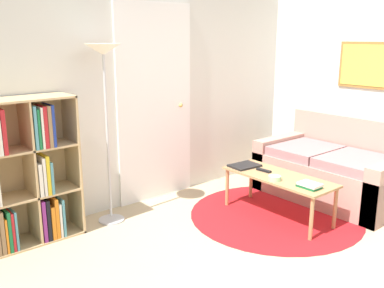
{
  "coord_description": "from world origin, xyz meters",
  "views": [
    {
      "loc": [
        -2.3,
        -1.52,
        1.75
      ],
      "look_at": [
        -0.02,
        1.22,
        0.85
      ],
      "focal_mm": 40.0,
      "sensor_mm": 36.0,
      "label": 1
    }
  ],
  "objects": [
    {
      "name": "wall_back",
      "position": [
        0.01,
        2.25,
        1.29
      ],
      "size": [
        7.54,
        0.11,
        2.6
      ],
      "color": "silver",
      "rests_on": "ground_plane"
    },
    {
      "name": "bookshelf",
      "position": [
        -1.38,
        2.04,
        0.61
      ],
      "size": [
        1.18,
        0.34,
        1.26
      ],
      "color": "tan",
      "rests_on": "ground_plane"
    },
    {
      "name": "laptop",
      "position": [
        0.86,
        1.42,
        0.44
      ],
      "size": [
        0.32,
        0.25,
        0.02
      ],
      "color": "black",
      "rests_on": "coffee_table"
    },
    {
      "name": "floor_lamp",
      "position": [
        -0.43,
        1.97,
        1.46
      ],
      "size": [
        0.33,
        0.33,
        1.69
      ],
      "color": "#B7B7BC",
      "rests_on": "ground_plane"
    },
    {
      "name": "book_stack_on_table",
      "position": [
        0.84,
        0.6,
        0.45
      ],
      "size": [
        0.15,
        0.2,
        0.04
      ],
      "color": "#196B38",
      "rests_on": "coffee_table"
    },
    {
      "name": "rug",
      "position": [
        0.91,
        1.02,
        0.0
      ],
      "size": [
        1.71,
        1.71,
        0.01
      ],
      "color": "#B2191E",
      "rests_on": "ground_plane"
    },
    {
      "name": "coffee_table",
      "position": [
        0.9,
        1.0,
        0.38
      ],
      "size": [
        0.45,
        1.13,
        0.43
      ],
      "color": "#AD7F51",
      "rests_on": "ground_plane"
    },
    {
      "name": "remote",
      "position": [
        0.89,
        1.18,
        0.44
      ],
      "size": [
        0.06,
        0.16,
        0.02
      ],
      "color": "black",
      "rests_on": "coffee_table"
    },
    {
      "name": "couch",
      "position": [
        1.85,
        0.96,
        0.29
      ],
      "size": [
        0.93,
        1.54,
        0.87
      ],
      "color": "tan",
      "rests_on": "ground_plane"
    },
    {
      "name": "wall_right",
      "position": [
        2.29,
        1.11,
        1.3
      ],
      "size": [
        0.08,
        5.23,
        2.6
      ],
      "color": "silver",
      "rests_on": "ground_plane"
    },
    {
      "name": "bowl",
      "position": [
        0.76,
        0.93,
        0.45
      ],
      "size": [
        0.12,
        0.12,
        0.04
      ],
      "color": "#9ED193",
      "rests_on": "coffee_table"
    }
  ]
}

